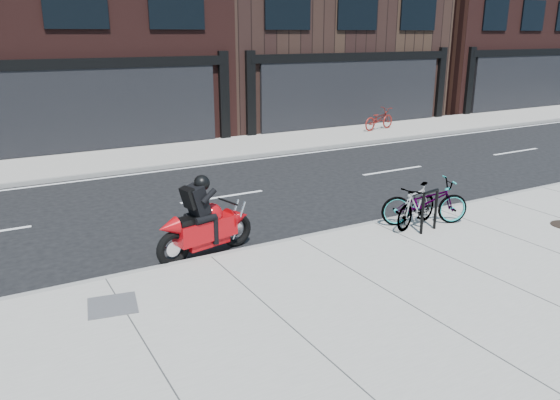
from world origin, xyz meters
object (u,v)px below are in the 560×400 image
motorcycle (210,222)px  bicycle_far (379,119)px  bicycle_front (425,202)px  bicycle_rear (417,205)px  utility_grate (112,305)px  bike_rack (430,207)px

motorcycle → bicycle_far: motorcycle is taller
motorcycle → bicycle_far: bearing=25.0°
bicycle_front → motorcycle: bearing=100.2°
bicycle_rear → utility_grate: bearing=-103.7°
motorcycle → utility_grate: size_ratio=2.96×
bicycle_rear → utility_grate: bicycle_rear is taller
motorcycle → bicycle_far: (12.02, 9.40, -0.07)m
bicycle_far → utility_grate: size_ratio=2.43×
bike_rack → motorcycle: motorcycle is taller
bicycle_rear → motorcycle: 4.62m
motorcycle → utility_grate: (-2.29, -1.49, -0.54)m
bike_rack → bicycle_rear: bicycle_rear is taller
bicycle_rear → bicycle_far: bearing=126.6°
bicycle_far → utility_grate: bicycle_far is taller
bike_rack → bicycle_front: (0.24, 0.40, -0.02)m
bicycle_front → bike_rack: bearing=170.9°
motorcycle → utility_grate: bearing=-160.1°
bike_rack → bicycle_far: bicycle_far is taller
motorcycle → bicycle_front: bearing=-25.2°
bicycle_front → bicycle_rear: 0.24m
bicycle_rear → bicycle_far: size_ratio=0.87×
bicycle_front → bicycle_rear: bicycle_front is taller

